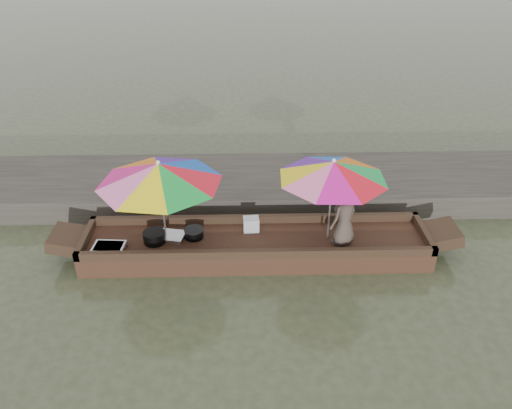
{
  "coord_description": "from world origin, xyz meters",
  "views": [
    {
      "loc": [
        -0.19,
        -7.3,
        5.36
      ],
      "look_at": [
        0.0,
        0.1,
        1.0
      ],
      "focal_mm": 35.0,
      "sensor_mm": 36.0,
      "label": 1
    }
  ],
  "objects_px": {
    "boat_hull": "(256,247)",
    "tray_scallop": "(169,236)",
    "tray_crayfish": "(109,248)",
    "umbrella_stern": "(331,200)",
    "charcoal_grill": "(194,234)",
    "supply_bag": "(251,224)",
    "umbrella_bow": "(162,202)",
    "cooking_pot": "(154,237)",
    "vendor": "(345,216)"
  },
  "relations": [
    {
      "from": "tray_crayfish",
      "to": "vendor",
      "type": "height_order",
      "value": "vendor"
    },
    {
      "from": "cooking_pot",
      "to": "tray_crayfish",
      "type": "xyz_separation_m",
      "value": [
        -0.74,
        -0.23,
        -0.06
      ]
    },
    {
      "from": "charcoal_grill",
      "to": "umbrella_stern",
      "type": "distance_m",
      "value": 2.47
    },
    {
      "from": "boat_hull",
      "to": "tray_scallop",
      "type": "height_order",
      "value": "tray_scallop"
    },
    {
      "from": "cooking_pot",
      "to": "charcoal_grill",
      "type": "height_order",
      "value": "cooking_pot"
    },
    {
      "from": "boat_hull",
      "to": "supply_bag",
      "type": "height_order",
      "value": "supply_bag"
    },
    {
      "from": "tray_crayfish",
      "to": "umbrella_stern",
      "type": "distance_m",
      "value": 3.87
    },
    {
      "from": "tray_scallop",
      "to": "umbrella_bow",
      "type": "relative_size",
      "value": 0.25
    },
    {
      "from": "cooking_pot",
      "to": "umbrella_bow",
      "type": "bearing_deg",
      "value": 12.13
    },
    {
      "from": "charcoal_grill",
      "to": "boat_hull",
      "type": "bearing_deg",
      "value": -4.21
    },
    {
      "from": "charcoal_grill",
      "to": "tray_crayfish",
      "type": "bearing_deg",
      "value": -166.16
    },
    {
      "from": "tray_crayfish",
      "to": "charcoal_grill",
      "type": "bearing_deg",
      "value": 13.84
    },
    {
      "from": "boat_hull",
      "to": "supply_bag",
      "type": "distance_m",
      "value": 0.42
    },
    {
      "from": "umbrella_bow",
      "to": "tray_crayfish",
      "type": "bearing_deg",
      "value": -164.01
    },
    {
      "from": "supply_bag",
      "to": "umbrella_bow",
      "type": "bearing_deg",
      "value": -169.44
    },
    {
      "from": "boat_hull",
      "to": "tray_scallop",
      "type": "xyz_separation_m",
      "value": [
        -1.54,
        0.09,
        0.21
      ]
    },
    {
      "from": "tray_scallop",
      "to": "umbrella_bow",
      "type": "bearing_deg",
      "value": -113.46
    },
    {
      "from": "vendor",
      "to": "umbrella_bow",
      "type": "bearing_deg",
      "value": -41.47
    },
    {
      "from": "tray_scallop",
      "to": "supply_bag",
      "type": "bearing_deg",
      "value": 7.28
    },
    {
      "from": "cooking_pot",
      "to": "charcoal_grill",
      "type": "relative_size",
      "value": 1.16
    },
    {
      "from": "cooking_pot",
      "to": "vendor",
      "type": "distance_m",
      "value": 3.32
    },
    {
      "from": "cooking_pot",
      "to": "boat_hull",
      "type": "bearing_deg",
      "value": 1.38
    },
    {
      "from": "boat_hull",
      "to": "charcoal_grill",
      "type": "distance_m",
      "value": 1.13
    },
    {
      "from": "tray_crayfish",
      "to": "umbrella_stern",
      "type": "height_order",
      "value": "umbrella_stern"
    },
    {
      "from": "tray_crayfish",
      "to": "tray_scallop",
      "type": "xyz_separation_m",
      "value": [
        0.98,
        0.36,
        -0.01
      ]
    },
    {
      "from": "boat_hull",
      "to": "tray_crayfish",
      "type": "height_order",
      "value": "tray_crayfish"
    },
    {
      "from": "umbrella_bow",
      "to": "charcoal_grill",
      "type": "bearing_deg",
      "value": 9.54
    },
    {
      "from": "tray_scallop",
      "to": "umbrella_bow",
      "type": "distance_m",
      "value": 0.75
    },
    {
      "from": "boat_hull",
      "to": "umbrella_stern",
      "type": "relative_size",
      "value": 3.28
    },
    {
      "from": "tray_crayfish",
      "to": "cooking_pot",
      "type": "bearing_deg",
      "value": 17.0
    },
    {
      "from": "charcoal_grill",
      "to": "supply_bag",
      "type": "bearing_deg",
      "value": 11.04
    },
    {
      "from": "boat_hull",
      "to": "tray_scallop",
      "type": "relative_size",
      "value": 11.38
    },
    {
      "from": "boat_hull",
      "to": "charcoal_grill",
      "type": "bearing_deg",
      "value": 175.79
    },
    {
      "from": "boat_hull",
      "to": "vendor",
      "type": "relative_size",
      "value": 5.43
    },
    {
      "from": "umbrella_bow",
      "to": "boat_hull",
      "type": "bearing_deg",
      "value": 0.0
    },
    {
      "from": "umbrella_stern",
      "to": "supply_bag",
      "type": "bearing_deg",
      "value": 168.32
    },
    {
      "from": "supply_bag",
      "to": "vendor",
      "type": "bearing_deg",
      "value": -15.38
    },
    {
      "from": "supply_bag",
      "to": "umbrella_stern",
      "type": "relative_size",
      "value": 0.15
    },
    {
      "from": "charcoal_grill",
      "to": "umbrella_stern",
      "type": "relative_size",
      "value": 0.18
    },
    {
      "from": "tray_crayfish",
      "to": "umbrella_stern",
      "type": "relative_size",
      "value": 0.29
    },
    {
      "from": "cooking_pot",
      "to": "umbrella_stern",
      "type": "bearing_deg",
      "value": 0.81
    },
    {
      "from": "cooking_pot",
      "to": "tray_scallop",
      "type": "distance_m",
      "value": 0.29
    },
    {
      "from": "boat_hull",
      "to": "tray_scallop",
      "type": "distance_m",
      "value": 1.56
    },
    {
      "from": "tray_crayfish",
      "to": "vendor",
      "type": "relative_size",
      "value": 0.48
    },
    {
      "from": "supply_bag",
      "to": "umbrella_stern",
      "type": "distance_m",
      "value": 1.52
    },
    {
      "from": "charcoal_grill",
      "to": "supply_bag",
      "type": "relative_size",
      "value": 1.18
    },
    {
      "from": "umbrella_bow",
      "to": "supply_bag",
      "type": "bearing_deg",
      "value": 10.56
    },
    {
      "from": "tray_crayfish",
      "to": "boat_hull",
      "type": "bearing_deg",
      "value": 6.1
    },
    {
      "from": "supply_bag",
      "to": "vendor",
      "type": "distance_m",
      "value": 1.7
    },
    {
      "from": "tray_scallop",
      "to": "umbrella_stern",
      "type": "relative_size",
      "value": 0.29
    }
  ]
}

